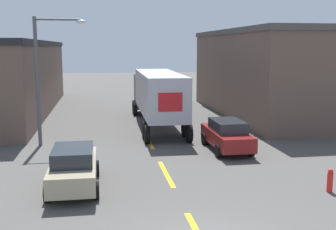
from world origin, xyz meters
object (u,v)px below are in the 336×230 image
parked_car_left_near (74,167)px  street_lamp (44,70)px  semi_truck (156,93)px  parked_car_right_mid (227,135)px  fire_hydrant (330,180)px

parked_car_left_near → street_lamp: 8.60m
semi_truck → parked_car_right_mid: bearing=-70.2°
semi_truck → parked_car_left_near: 13.82m
parked_car_left_near → fire_hydrant: (9.62, -2.04, -0.39)m
street_lamp → semi_truck: bearing=36.6°
semi_truck → street_lamp: size_ratio=1.89×
semi_truck → parked_car_left_near: bearing=-110.3°
semi_truck → parked_car_right_mid: size_ratio=2.92×
parked_car_right_mid → street_lamp: bearing=163.7°
parked_car_left_near → street_lamp: street_lamp is taller
fire_hydrant → parked_car_left_near: bearing=168.0°
parked_car_left_near → parked_car_right_mid: bearing=32.5°
parked_car_left_near → parked_car_right_mid: 9.11m
parked_car_left_near → street_lamp: bearing=103.9°
semi_truck → parked_car_right_mid: (2.70, -7.92, -1.43)m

